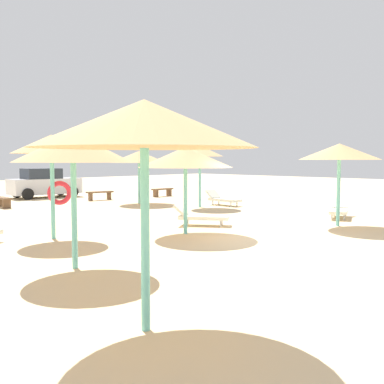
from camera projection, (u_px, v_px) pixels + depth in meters
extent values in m
plane|color=beige|center=(268.00, 240.00, 12.67)|extent=(80.00, 80.00, 0.00)
cylinder|color=#6BC6BC|center=(338.00, 192.00, 15.14)|extent=(0.12, 0.12, 2.36)
cone|color=tan|center=(339.00, 152.00, 15.04)|extent=(2.70, 2.70, 0.54)
cylinder|color=#6BC6BC|center=(185.00, 199.00, 13.60)|extent=(0.12, 0.12, 2.13)
cone|color=tan|center=(185.00, 157.00, 13.50)|extent=(2.87, 2.87, 0.62)
cylinder|color=#6BC6BC|center=(200.00, 181.00, 21.06)|extent=(0.12, 0.12, 2.50)
cone|color=tan|center=(200.00, 151.00, 20.95)|extent=(2.23, 2.23, 0.51)
cylinder|color=#6BC6BC|center=(53.00, 195.00, 12.73)|extent=(0.12, 0.12, 2.54)
cone|color=tan|center=(51.00, 144.00, 12.62)|extent=(2.24, 2.24, 0.53)
torus|color=red|center=(60.00, 193.00, 12.88)|extent=(0.71, 0.32, 0.70)
cylinder|color=#6BC6BC|center=(139.00, 182.00, 22.89)|extent=(0.12, 0.12, 2.19)
cone|color=tan|center=(139.00, 157.00, 22.79)|extent=(2.84, 2.84, 0.59)
cylinder|color=#6BC6BC|center=(74.00, 213.00, 9.28)|extent=(0.12, 0.12, 2.32)
cone|color=tan|center=(73.00, 148.00, 9.18)|extent=(2.44, 2.44, 0.60)
cylinder|color=#6BC6BC|center=(145.00, 237.00, 5.89)|extent=(0.12, 0.12, 2.53)
cone|color=tan|center=(144.00, 124.00, 5.78)|extent=(2.95, 2.95, 0.63)
cube|color=silver|center=(339.00, 211.00, 17.24)|extent=(1.82, 1.25, 0.12)
cube|color=silver|center=(340.00, 203.00, 17.97)|extent=(0.71, 0.78, 0.37)
cylinder|color=silver|center=(334.00, 213.00, 17.89)|extent=(0.06, 0.06, 0.22)
cylinder|color=silver|center=(346.00, 214.00, 17.73)|extent=(0.06, 0.06, 0.22)
cylinder|color=silver|center=(332.00, 217.00, 16.78)|extent=(0.06, 0.06, 0.22)
cylinder|color=silver|center=(344.00, 217.00, 16.62)|extent=(0.06, 0.06, 0.22)
cube|color=silver|center=(204.00, 217.00, 15.34)|extent=(1.50, 1.76, 0.12)
cube|color=silver|center=(181.00, 210.00, 15.45)|extent=(0.79, 0.75, 0.42)
cylinder|color=silver|center=(186.00, 223.00, 15.23)|extent=(0.06, 0.06, 0.22)
cylinder|color=silver|center=(188.00, 221.00, 15.66)|extent=(0.06, 0.06, 0.22)
cylinder|color=silver|center=(221.00, 224.00, 15.04)|extent=(0.06, 0.06, 0.22)
cylinder|color=silver|center=(222.00, 222.00, 15.47)|extent=(0.06, 0.06, 0.22)
cube|color=silver|center=(225.00, 200.00, 21.89)|extent=(0.72, 1.73, 0.12)
cube|color=silver|center=(213.00, 194.00, 22.45)|extent=(0.66, 0.50, 0.41)
cylinder|color=silver|center=(213.00, 203.00, 22.19)|extent=(0.06, 0.06, 0.22)
cylinder|color=silver|center=(219.00, 202.00, 22.49)|extent=(0.06, 0.06, 0.22)
cylinder|color=silver|center=(231.00, 204.00, 21.32)|extent=(0.06, 0.06, 0.22)
cylinder|color=silver|center=(237.00, 204.00, 21.62)|extent=(0.06, 0.06, 0.22)
cube|color=brown|center=(2.00, 198.00, 20.98)|extent=(0.47, 1.52, 0.08)
cube|color=brown|center=(7.00, 204.00, 20.59)|extent=(0.37, 0.14, 0.41)
cube|color=brown|center=(162.00, 189.00, 27.18)|extent=(1.51, 0.43, 0.08)
cube|color=brown|center=(156.00, 194.00, 26.79)|extent=(0.13, 0.36, 0.41)
cube|color=brown|center=(169.00, 193.00, 27.60)|extent=(0.13, 0.36, 0.41)
cube|color=brown|center=(100.00, 192.00, 24.75)|extent=(1.55, 0.67, 0.08)
cube|color=brown|center=(90.00, 197.00, 24.45)|extent=(0.19, 0.38, 0.41)
cube|color=brown|center=(109.00, 196.00, 25.08)|extent=(0.19, 0.38, 0.41)
cube|color=silver|center=(45.00, 186.00, 26.50)|extent=(4.15, 2.08, 0.90)
cube|color=#262D38|center=(41.00, 174.00, 26.32)|extent=(2.14, 1.75, 0.60)
cylinder|color=black|center=(60.00, 190.00, 28.07)|extent=(0.66, 0.28, 0.64)
cylinder|color=black|center=(73.00, 192.00, 26.73)|extent=(0.66, 0.28, 0.64)
cylinder|color=black|center=(17.00, 192.00, 26.33)|extent=(0.66, 0.28, 0.64)
cylinder|color=black|center=(28.00, 194.00, 24.99)|extent=(0.66, 0.28, 0.64)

